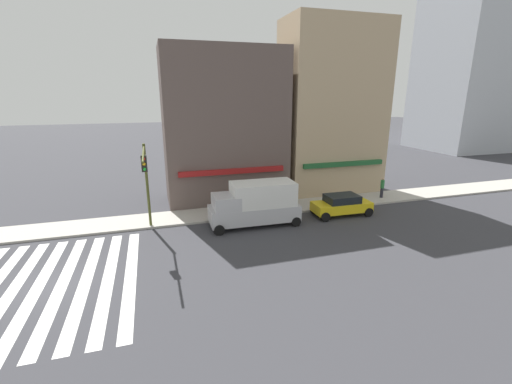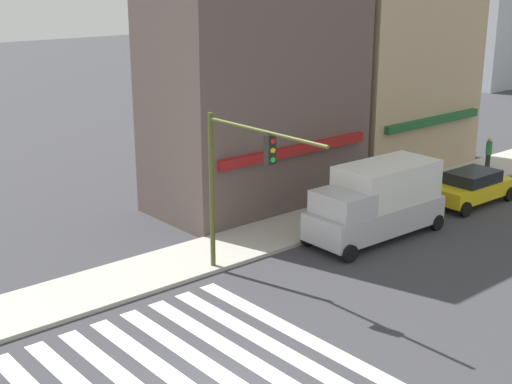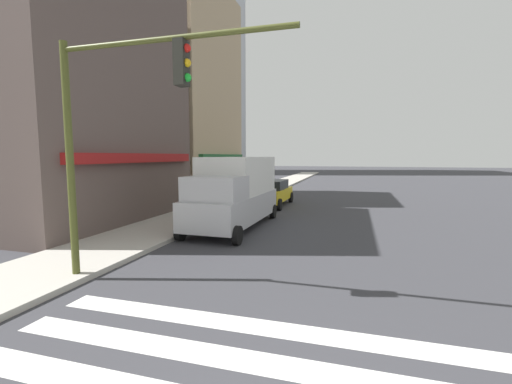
% 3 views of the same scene
% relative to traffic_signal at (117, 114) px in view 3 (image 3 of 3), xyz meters
% --- Properties ---
extents(storefront_row, '(19.32, 5.30, 15.04)m').
position_rel_traffic_signal_xyz_m(storefront_row, '(11.59, 6.51, 2.86)').
color(storefront_row, brown).
rests_on(storefront_row, ground_plane).
extents(tower_distant, '(19.05, 12.19, 62.05)m').
position_rel_traffic_signal_xyz_m(tower_distant, '(52.74, 23.11, 26.99)').
color(tower_distant, '#B2B7C1').
rests_on(tower_distant, ground_plane).
extents(traffic_signal, '(0.32, 5.67, 5.78)m').
position_rel_traffic_signal_xyz_m(traffic_signal, '(0.00, 0.00, 0.00)').
color(traffic_signal, '#474C1E').
rests_on(traffic_signal, ground_plane).
extents(box_truck_silver, '(6.25, 2.42, 3.04)m').
position_rel_traffic_signal_xyz_m(box_truck_silver, '(7.04, -0.29, -2.45)').
color(box_truck_silver, '#B7B7BC').
rests_on(box_truck_silver, ground_plane).
extents(sedan_yellow, '(4.43, 2.02, 1.59)m').
position_rel_traffic_signal_xyz_m(sedan_yellow, '(13.83, -0.29, -3.20)').
color(sedan_yellow, yellow).
rests_on(sedan_yellow, ground_plane).
extents(pedestrian_grey_coat, '(0.32, 0.32, 1.77)m').
position_rel_traffic_signal_xyz_m(pedestrian_grey_coat, '(10.22, 2.81, -2.97)').
color(pedestrian_grey_coat, '#23232D').
rests_on(pedestrian_grey_coat, sidewalk_left).
extents(pedestrian_green_top, '(0.32, 0.32, 1.77)m').
position_rel_traffic_signal_xyz_m(pedestrian_green_top, '(19.34, 2.32, -2.97)').
color(pedestrian_green_top, '#23232D').
rests_on(pedestrian_green_top, sidewalk_left).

